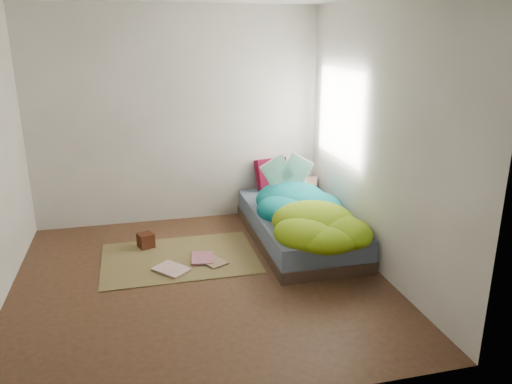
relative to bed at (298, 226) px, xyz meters
The scene contains 12 objects.
ground 1.43m from the bed, 149.45° to the right, with size 3.50×3.50×0.00m, color #3E2917.
room_walls 2.02m from the bed, 149.42° to the right, with size 3.54×3.54×2.62m.
bed is the anchor object (origin of this frame).
duvet 0.41m from the bed, 90.00° to the right, with size 0.96×1.84×0.34m, color #086E80, non-canonical shape.
rug 1.39m from the bed, behind, with size 1.60×1.10×0.01m, color brown.
pillow_floral 0.83m from the bed, 76.39° to the left, with size 0.58×0.36×0.13m, color beige.
pillow_magenta 0.99m from the bed, 93.84° to the left, with size 0.40×0.13×0.40m, color #4B0519.
open_book 0.75m from the bed, 95.85° to the left, with size 0.51×0.11×0.31m, color #347D29, non-canonical shape.
wooden_box 1.72m from the bed, behind, with size 0.16×0.16×0.16m, color #3D190E.
floor_book_a 1.67m from the bed, 161.30° to the right, with size 0.25×0.34×0.03m, color silver.
floor_book_b 1.29m from the bed, 168.24° to the right, with size 0.22×0.30×0.03m, color #D1788F.
floor_book_c 1.22m from the bed, 159.27° to the right, with size 0.20×0.27×0.02m, color tan.
Camera 1 is at (-0.52, -4.30, 2.28)m, focal length 35.00 mm.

